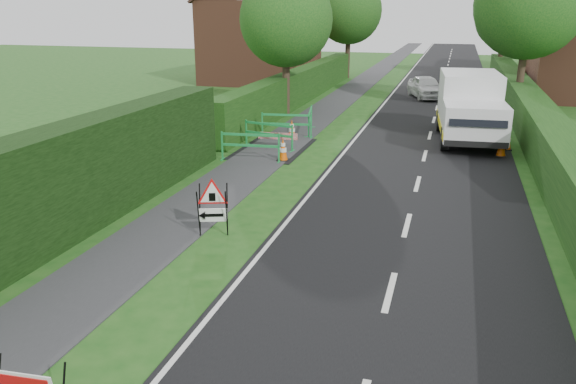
{
  "coord_description": "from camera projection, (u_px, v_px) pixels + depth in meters",
  "views": [
    {
      "loc": [
        3.33,
        -8.44,
        5.01
      ],
      "look_at": [
        -0.06,
        3.0,
        1.1
      ],
      "focal_mm": 35.0,
      "sensor_mm": 36.0,
      "label": 1
    }
  ],
  "objects": [
    {
      "name": "tree_fw",
      "position": [
        349.0,
        11.0,
        40.85
      ],
      "size": [
        4.8,
        4.8,
        7.24
      ],
      "color": "#2D2116",
      "rests_on": "ground"
    },
    {
      "name": "ped_barrier_1",
      "position": [
        269.0,
        132.0,
        20.84
      ],
      "size": [
        2.09,
        0.8,
        1.0
      ],
      "rotation": [
        0.0,
        0.0,
        -0.23
      ],
      "color": "#198E3E",
      "rests_on": "ground"
    },
    {
      "name": "ped_barrier_0",
      "position": [
        250.0,
        143.0,
        19.12
      ],
      "size": [
        2.08,
        0.55,
        1.0
      ],
      "rotation": [
        0.0,
        0.0,
        0.1
      ],
      "color": "#198E3E",
      "rests_on": "ground"
    },
    {
      "name": "hedge_west_near",
      "position": [
        16.0,
        265.0,
        11.49
      ],
      "size": [
        1.1,
        18.0,
        2.5
      ],
      "primitive_type": "cube",
      "color": "black",
      "rests_on": "ground"
    },
    {
      "name": "ped_barrier_3",
      "position": [
        310.0,
        118.0,
        23.57
      ],
      "size": [
        0.74,
        2.09,
        1.0
      ],
      "rotation": [
        0.0,
        0.0,
        1.76
      ],
      "color": "#198E3E",
      "rests_on": "ground"
    },
    {
      "name": "house_west",
      "position": [
        261.0,
        40.0,
        39.27
      ],
      "size": [
        7.5,
        7.4,
        7.88
      ],
      "color": "brown",
      "rests_on": "ground"
    },
    {
      "name": "redwhite_plank",
      "position": [
        278.0,
        148.0,
        21.17
      ],
      "size": [
        1.5,
        0.17,
        0.25
      ],
      "primitive_type": "cube",
      "rotation": [
        0.0,
        0.0,
        0.09
      ],
      "color": "red",
      "rests_on": "ground"
    },
    {
      "name": "traffic_cone_2",
      "position": [
        485.0,
        123.0,
        23.72
      ],
      "size": [
        0.38,
        0.38,
        0.79
      ],
      "color": "black",
      "rests_on": "ground"
    },
    {
      "name": "ped_barrier_2",
      "position": [
        287.0,
        122.0,
        22.66
      ],
      "size": [
        2.09,
        0.64,
        1.0
      ],
      "rotation": [
        0.0,
        0.0,
        0.14
      ],
      "color": "#198E3E",
      "rests_on": "ground"
    },
    {
      "name": "hatchback_car",
      "position": [
        426.0,
        87.0,
        32.72
      ],
      "size": [
        2.64,
        4.04,
        1.28
      ],
      "primitive_type": "imported",
      "rotation": [
        0.0,
        0.0,
        0.33
      ],
      "color": "silver",
      "rests_on": "ground"
    },
    {
      "name": "hedge_east",
      "position": [
        531.0,
        137.0,
        22.97
      ],
      "size": [
        1.2,
        50.0,
        1.5
      ],
      "primitive_type": "cube",
      "color": "#14380F",
      "rests_on": "ground"
    },
    {
      "name": "road_surface",
      "position": [
        444.0,
        79.0,
        41.35
      ],
      "size": [
        6.0,
        90.0,
        0.02
      ],
      "primitive_type": "cube",
      "color": "black",
      "rests_on": "ground"
    },
    {
      "name": "traffic_cone_1",
      "position": [
        507.0,
        139.0,
        20.75
      ],
      "size": [
        0.38,
        0.38,
        0.79
      ],
      "color": "black",
      "rests_on": "ground"
    },
    {
      "name": "tree_nw",
      "position": [
        286.0,
        20.0,
        26.39
      ],
      "size": [
        4.4,
        4.4,
        6.7
      ],
      "color": "#2D2116",
      "rests_on": "ground"
    },
    {
      "name": "triangle_sign",
      "position": [
        211.0,
        203.0,
        12.7
      ],
      "size": [
        1.01,
        1.01,
        1.17
      ],
      "rotation": [
        0.0,
        0.0,
        0.33
      ],
      "color": "black",
      "rests_on": "ground"
    },
    {
      "name": "traffic_cone_4",
      "position": [
        292.0,
        130.0,
        22.41
      ],
      "size": [
        0.38,
        0.38,
        0.79
      ],
      "color": "black",
      "rests_on": "ground"
    },
    {
      "name": "house_east_b",
      "position": [
        574.0,
        36.0,
        44.27
      ],
      "size": [
        7.5,
        7.4,
        7.88
      ],
      "color": "brown",
      "rests_on": "ground"
    },
    {
      "name": "works_van",
      "position": [
        470.0,
        106.0,
        21.95
      ],
      "size": [
        2.66,
        5.82,
        2.58
      ],
      "rotation": [
        0.0,
        0.0,
        0.08
      ],
      "color": "silver",
      "rests_on": "ground"
    },
    {
      "name": "traffic_cone_0",
      "position": [
        502.0,
        146.0,
        19.8
      ],
      "size": [
        0.38,
        0.38,
        0.79
      ],
      "color": "black",
      "rests_on": "ground"
    },
    {
      "name": "ground",
      "position": [
        244.0,
        299.0,
        10.15
      ],
      "size": [
        120.0,
        120.0,
        0.0
      ],
      "primitive_type": "plane",
      "color": "#1B4E16",
      "rests_on": "ground"
    },
    {
      "name": "tree_fe",
      "position": [
        505.0,
        19.0,
        41.72
      ],
      "size": [
        4.2,
        4.2,
        6.33
      ],
      "color": "#2D2116",
      "rests_on": "ground"
    },
    {
      "name": "tree_ne",
      "position": [
        530.0,
        5.0,
        26.85
      ],
      "size": [
        5.2,
        5.2,
        7.79
      ],
      "color": "#2D2116",
      "rests_on": "ground"
    },
    {
      "name": "traffic_cone_3",
      "position": [
        283.0,
        149.0,
        19.26
      ],
      "size": [
        0.38,
        0.38,
        0.79
      ],
      "color": "black",
      "rests_on": "ground"
    },
    {
      "name": "footpath",
      "position": [
        370.0,
        77.0,
        42.84
      ],
      "size": [
        2.0,
        90.0,
        0.02
      ],
      "primitive_type": "cube",
      "color": "#2D2D30",
      "rests_on": "ground"
    },
    {
      "name": "hedge_west_far",
      "position": [
        300.0,
        102.0,
        31.54
      ],
      "size": [
        1.0,
        24.0,
        1.8
      ],
      "primitive_type": "cube",
      "color": "#14380F",
      "rests_on": "ground"
    }
  ]
}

